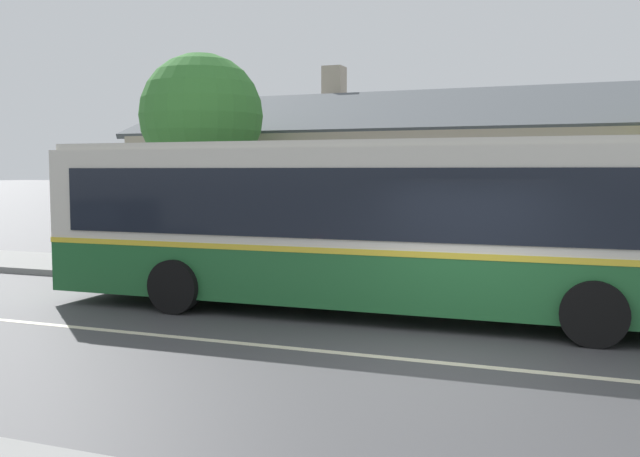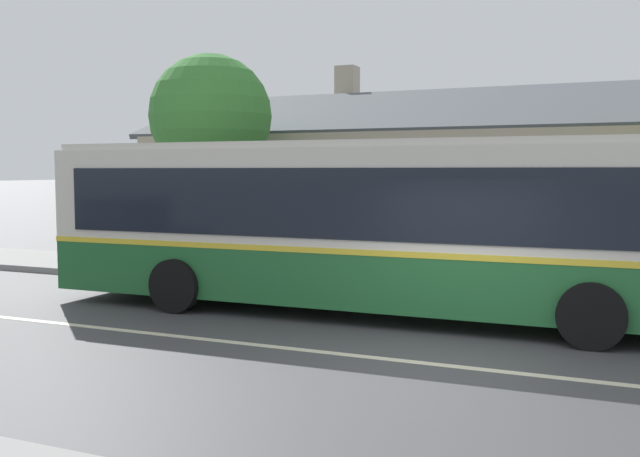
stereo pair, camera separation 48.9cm
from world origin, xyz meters
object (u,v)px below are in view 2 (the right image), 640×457
Objects in this scene: bench_by_building at (156,251)px; transit_bus at (372,222)px; street_tree_secondary at (209,120)px; bench_down_street at (301,261)px.

transit_bus is at bearing -22.07° from bench_by_building.
transit_bus is at bearing -34.49° from street_tree_secondary.
bench_by_building is 4.24m from bench_down_street.
transit_bus is 7.39m from bench_by_building.
bench_by_building is at bearing 157.93° from transit_bus.
bench_by_building is 0.31× the size of street_tree_secondary.
street_tree_secondary is at bearing 145.51° from transit_bus.
bench_down_street is at bearing -26.21° from street_tree_secondary.
bench_by_building is at bearing -119.10° from street_tree_secondary.
transit_bus is 2.18× the size of street_tree_secondary.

